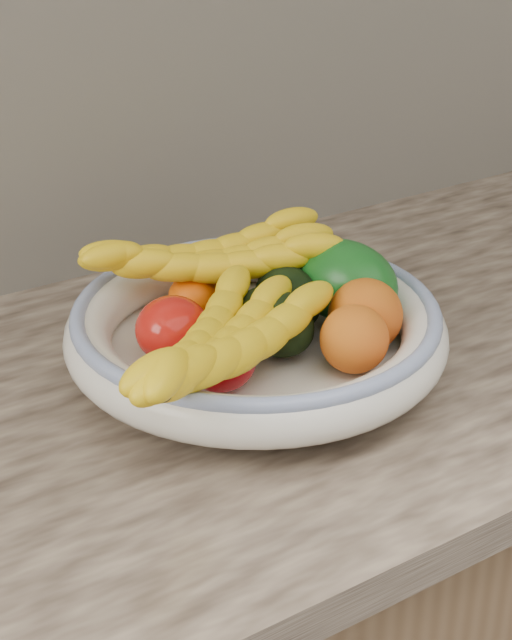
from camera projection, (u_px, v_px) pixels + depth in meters
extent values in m
cube|color=tan|center=(246.00, 379.00, 1.05)|extent=(2.44, 0.66, 0.04)
cube|color=beige|center=(106.00, 69.00, 1.15)|extent=(2.40, 0.02, 0.50)
cylinder|color=silver|center=(256.00, 364.00, 1.02)|extent=(0.13, 0.13, 0.02)
cylinder|color=silver|center=(256.00, 353.00, 1.01)|extent=(0.32, 0.32, 0.01)
torus|color=silver|center=(256.00, 330.00, 1.00)|extent=(0.39, 0.39, 0.05)
torus|color=#37529B|center=(256.00, 311.00, 0.99)|extent=(0.37, 0.37, 0.02)
ellipsoid|color=#FF6105|center=(194.00, 297.00, 1.05)|extent=(0.06, 0.06, 0.05)
ellipsoid|color=#F54E05|center=(214.00, 282.00, 1.09)|extent=(0.06, 0.06, 0.05)
ellipsoid|color=red|center=(173.00, 330.00, 0.97)|extent=(0.09, 0.09, 0.07)
ellipsoid|color=#A00006|center=(220.00, 359.00, 0.92)|extent=(0.08, 0.08, 0.06)
ellipsoid|color=black|center=(274.00, 322.00, 0.98)|extent=(0.08, 0.10, 0.07)
ellipsoid|color=black|center=(288.00, 298.00, 1.03)|extent=(0.08, 0.11, 0.07)
ellipsoid|color=#0E4C13|center=(345.00, 281.00, 1.04)|extent=(0.14, 0.15, 0.11)
ellipsoid|color=orange|center=(354.00, 339.00, 0.95)|extent=(0.08, 0.08, 0.07)
ellipsoid|color=orange|center=(365.00, 315.00, 0.99)|extent=(0.08, 0.08, 0.08)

